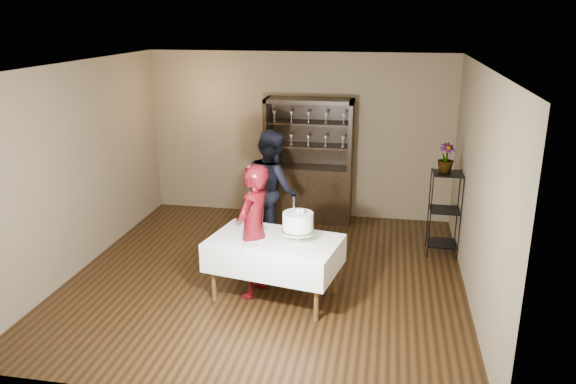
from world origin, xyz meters
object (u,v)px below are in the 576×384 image
cake_table (275,253)px  woman (253,231)px  man (272,190)px  potted_plant (446,158)px  plant_etagere (444,210)px  china_hutch (308,180)px  cake (298,223)px

cake_table → woman: (-0.27, 0.04, 0.24)m
man → potted_plant: (2.39, 0.22, 0.52)m
plant_etagere → man: man is taller
plant_etagere → man: 2.44m
china_hutch → cake_table: size_ratio=1.22×
cake_table → cake: cake is taller
cake_table → china_hutch: bearing=90.1°
china_hutch → potted_plant: china_hutch is taller
china_hutch → potted_plant: bearing=-26.5°
cake_table → woman: size_ratio=1.01×
woman → china_hutch: bearing=-169.1°
cake → man: bearing=112.4°
cake → potted_plant: (1.76, 1.74, 0.42)m
china_hutch → plant_etagere: china_hutch is taller
china_hutch → potted_plant: 2.39m
plant_etagere → man: bearing=-175.5°
plant_etagere → cake: cake is taller
cake_table → man: size_ratio=0.95×
plant_etagere → woman: woman is taller
potted_plant → man: bearing=-174.7°
man → potted_plant: man is taller
potted_plant → cake_table: bearing=-139.4°
cake_table → woman: bearing=170.4°
china_hutch → cake_table: 2.76m
cake → potted_plant: potted_plant is taller
cake_table → potted_plant: bearing=40.6°
plant_etagere → woman: 2.88m
woman → plant_etagere: bearing=141.8°
china_hutch → cake_table: (0.01, -2.76, -0.09)m
man → potted_plant: bearing=-117.9°
plant_etagere → potted_plant: size_ratio=2.99×
plant_etagere → cake: 2.50m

